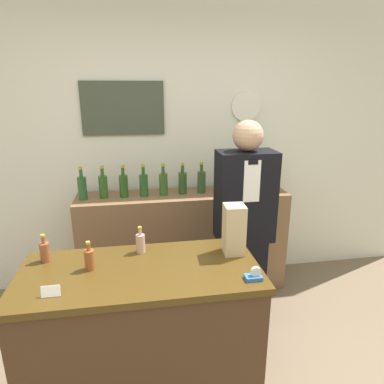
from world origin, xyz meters
name	(u,v)px	position (x,y,z in m)	size (l,w,h in m)	color
back_wall	(166,147)	(0.00, 2.00, 1.35)	(5.20, 0.09, 2.70)	silver
back_shelf	(184,242)	(0.13, 1.73, 0.48)	(1.92, 0.41, 0.96)	brown
display_counter	(144,336)	(-0.29, 0.52, 0.46)	(1.35, 0.63, 0.91)	#422B19
shopkeeper	(243,231)	(0.50, 1.11, 0.84)	(0.42, 0.27, 1.68)	black
potted_plant	(263,168)	(0.87, 1.72, 1.18)	(0.30, 0.30, 0.39)	#4C3D2D
paper_bag	(234,229)	(0.28, 0.63, 1.07)	(0.13, 0.13, 0.31)	tan
tape_dispenser	(254,275)	(0.31, 0.32, 0.94)	(0.09, 0.06, 0.07)	#2D66A8
price_card_left	(51,291)	(-0.73, 0.33, 0.94)	(0.09, 0.02, 0.06)	white
counter_bottle_0	(45,251)	(-0.84, 0.71, 0.98)	(0.06, 0.06, 0.17)	brown
counter_bottle_1	(90,259)	(-0.57, 0.57, 0.98)	(0.06, 0.06, 0.17)	brown
counter_bottle_2	(140,243)	(-0.28, 0.73, 0.98)	(0.06, 0.06, 0.17)	tan
shelf_bottle_0	(82,187)	(-0.75, 1.73, 1.07)	(0.08, 0.08, 0.29)	#285329
shelf_bottle_1	(103,186)	(-0.58, 1.74, 1.07)	(0.08, 0.08, 0.29)	#2C5620
shelf_bottle_2	(124,185)	(-0.40, 1.73, 1.07)	(0.08, 0.08, 0.29)	#28501C
shelf_bottle_3	(144,184)	(-0.23, 1.73, 1.07)	(0.08, 0.08, 0.29)	#285124
shelf_bottle_4	(163,183)	(-0.05, 1.74, 1.07)	(0.08, 0.08, 0.29)	#325822
shelf_bottle_5	(183,182)	(0.12, 1.74, 1.07)	(0.08, 0.08, 0.29)	#2B4A24
shelf_bottle_6	(201,181)	(0.30, 1.75, 1.07)	(0.08, 0.08, 0.29)	#2E4B26
shelf_bottle_7	(221,181)	(0.47, 1.71, 1.07)	(0.08, 0.08, 0.29)	#335029
shelf_bottle_8	(238,180)	(0.65, 1.75, 1.07)	(0.08, 0.08, 0.29)	#2D512A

